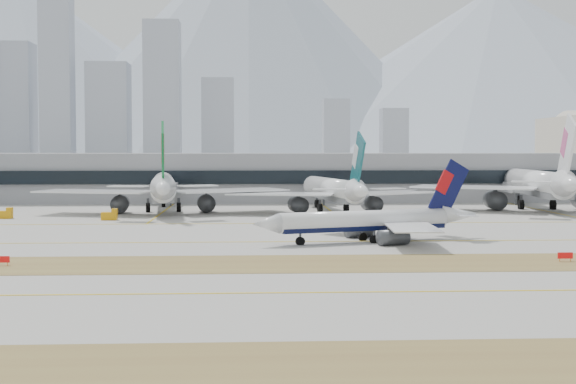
{
  "coord_description": "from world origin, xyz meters",
  "views": [
    {
      "loc": [
        -3.12,
        -143.93,
        16.0
      ],
      "look_at": [
        5.15,
        18.0,
        7.5
      ],
      "focal_mm": 50.0,
      "sensor_mm": 36.0,
      "label": 1
    }
  ],
  "objects": [
    {
      "name": "widebody_china_air",
      "position": [
        74.93,
        66.82,
        6.64
      ],
      "size": [
        69.78,
        68.55,
        24.97
      ],
      "rotation": [
        0.0,
        0.0,
        1.48
      ],
      "color": "white",
      "rests_on": "ground"
    },
    {
      "name": "gse_c",
      "position": [
        41.64,
        42.88,
        1.05
      ],
      "size": [
        3.55,
        2.0,
        2.6
      ],
      "color": "orange",
      "rests_on": "ground"
    },
    {
      "name": "terminal",
      "position": [
        0.0,
        114.84,
        7.5
      ],
      "size": [
        280.0,
        43.1,
        15.0
      ],
      "color": "gray",
      "rests_on": "ground"
    },
    {
      "name": "gse_extra",
      "position": [
        -59.68,
        45.81,
        1.05
      ],
      "size": [
        3.55,
        2.0,
        2.6
      ],
      "color": "orange",
      "rests_on": "ground"
    },
    {
      "name": "taxiing_airliner",
      "position": [
        18.67,
        -5.51,
        3.52
      ],
      "size": [
        42.19,
        35.84,
        14.58
      ],
      "rotation": [
        0.0,
        0.0,
        3.46
      ],
      "color": "white",
      "rests_on": "ground"
    },
    {
      "name": "widebody_cathay",
      "position": [
        19.19,
        60.49,
        5.48
      ],
      "size": [
        57.08,
        56.47,
        20.61
      ],
      "rotation": [
        0.0,
        0.0,
        1.73
      ],
      "color": "white",
      "rests_on": "ground"
    },
    {
      "name": "widebody_eva",
      "position": [
        -24.68,
        62.88,
        6.1
      ],
      "size": [
        64.03,
        62.97,
        22.94
      ],
      "rotation": [
        0.0,
        0.0,
        1.67
      ],
      "color": "white",
      "rests_on": "ground"
    },
    {
      "name": "hold_sign_left",
      "position": [
        -37.09,
        -32.0,
        0.88
      ],
      "size": [
        2.2,
        0.15,
        1.35
      ],
      "color": "red",
      "rests_on": "ground"
    },
    {
      "name": "hold_sign_right",
      "position": [
        42.4,
        -32.0,
        0.88
      ],
      "size": [
        2.2,
        0.15,
        1.35
      ],
      "color": "red",
      "rests_on": "ground"
    },
    {
      "name": "apron_markings",
      "position": [
        0.0,
        -53.95,
        0.02
      ],
      "size": [
        360.0,
        122.22,
        0.06
      ],
      "color": "brown",
      "rests_on": "ground"
    },
    {
      "name": "city_skyline",
      "position": [
        -106.76,
        453.42,
        49.8
      ],
      "size": [
        342.0,
        49.8,
        140.0
      ],
      "color": "#9BA2B1",
      "rests_on": "ground"
    },
    {
      "name": "ground",
      "position": [
        0.0,
        0.0,
        0.0
      ],
      "size": [
        3000.0,
        3000.0,
        0.0
      ],
      "primitive_type": "plane",
      "color": "#99968F",
      "rests_on": "ground"
    },
    {
      "name": "gse_b",
      "position": [
        -34.5,
        40.5,
        1.05
      ],
      "size": [
        3.55,
        2.0,
        2.6
      ],
      "color": "orange",
      "rests_on": "ground"
    },
    {
      "name": "mountain_ridge",
      "position": [
        33.0,
        1404.14,
        181.85
      ],
      "size": [
        2830.0,
        1120.0,
        470.0
      ],
      "color": "#9EA8B7",
      "rests_on": "ground"
    }
  ]
}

